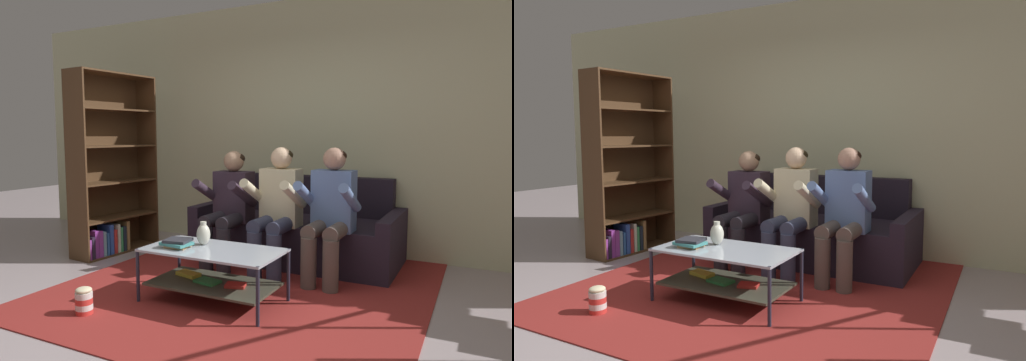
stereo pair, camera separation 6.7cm
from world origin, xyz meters
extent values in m
plane|color=#A9999D|center=(0.00, 0.00, 0.00)|extent=(16.80, 16.80, 0.00)
cube|color=beige|center=(0.00, 2.46, 1.45)|extent=(8.40, 0.12, 2.90)
cube|color=#261E2B|center=(0.09, 1.87, 0.23)|extent=(1.87, 1.00, 0.46)
cube|color=black|center=(0.09, 2.28, 0.67)|extent=(1.87, 0.18, 0.43)
cube|color=#261E2B|center=(-0.92, 1.87, 0.29)|extent=(0.13, 1.00, 0.58)
cube|color=#261E2B|center=(1.09, 1.87, 0.29)|extent=(0.13, 1.00, 0.58)
cylinder|color=#29252D|center=(-0.55, 1.07, 0.23)|extent=(0.14, 0.14, 0.46)
cylinder|color=#29252D|center=(-0.35, 1.07, 0.23)|extent=(0.14, 0.14, 0.46)
cylinder|color=#29252D|center=(-0.55, 1.25, 0.50)|extent=(0.14, 0.42, 0.14)
cylinder|color=#29252D|center=(-0.35, 1.25, 0.50)|extent=(0.14, 0.42, 0.14)
cube|color=#352634|center=(-0.45, 1.46, 0.72)|extent=(0.38, 0.22, 0.52)
cylinder|color=#352634|center=(-0.65, 1.28, 0.77)|extent=(0.09, 0.49, 0.31)
cylinder|color=#352634|center=(-0.24, 1.28, 0.77)|extent=(0.09, 0.49, 0.31)
sphere|color=tan|center=(-0.45, 1.46, 1.08)|extent=(0.21, 0.21, 0.21)
ellipsoid|color=black|center=(-0.45, 1.48, 1.11)|extent=(0.21, 0.21, 0.13)
cylinder|color=#373C57|center=(-0.01, 1.07, 0.23)|extent=(0.14, 0.14, 0.46)
cylinder|color=#373C57|center=(0.19, 1.07, 0.23)|extent=(0.14, 0.14, 0.46)
cylinder|color=#373C57|center=(-0.01, 1.25, 0.50)|extent=(0.14, 0.42, 0.14)
cylinder|color=#373C57|center=(0.19, 1.25, 0.50)|extent=(0.14, 0.42, 0.14)
cube|color=beige|center=(0.09, 1.46, 0.74)|extent=(0.38, 0.22, 0.56)
cylinder|color=beige|center=(-0.12, 1.28, 0.80)|extent=(0.09, 0.49, 0.31)
cylinder|color=beige|center=(0.29, 1.28, 0.80)|extent=(0.09, 0.49, 0.31)
sphere|color=beige|center=(0.09, 1.46, 1.13)|extent=(0.21, 0.21, 0.21)
ellipsoid|color=black|center=(0.09, 1.48, 1.15)|extent=(0.21, 0.21, 0.13)
cylinder|color=brown|center=(0.52, 1.07, 0.23)|extent=(0.14, 0.14, 0.46)
cylinder|color=brown|center=(0.72, 1.07, 0.23)|extent=(0.14, 0.14, 0.46)
cylinder|color=brown|center=(0.52, 1.25, 0.50)|extent=(0.14, 0.42, 0.14)
cylinder|color=brown|center=(0.72, 1.25, 0.50)|extent=(0.14, 0.42, 0.14)
cube|color=#607CB3|center=(0.62, 1.46, 0.74)|extent=(0.38, 0.22, 0.57)
cylinder|color=#607CB3|center=(0.42, 1.28, 0.80)|extent=(0.09, 0.49, 0.31)
cylinder|color=#607CB3|center=(0.82, 1.28, 0.80)|extent=(0.09, 0.49, 0.31)
sphere|color=tan|center=(0.62, 1.46, 1.13)|extent=(0.21, 0.21, 0.21)
ellipsoid|color=black|center=(0.62, 1.48, 1.16)|extent=(0.21, 0.21, 0.13)
cube|color=#B1BBC9|center=(-0.06, 0.42, 0.43)|extent=(1.11, 0.58, 0.02)
cube|color=#414234|center=(-0.06, 0.42, 0.15)|extent=(1.02, 0.53, 0.02)
cylinder|color=#262738|center=(-0.59, 0.14, 0.22)|extent=(0.03, 0.03, 0.44)
cylinder|color=#262738|center=(0.48, 0.14, 0.22)|extent=(0.03, 0.03, 0.44)
cylinder|color=#262738|center=(-0.59, 0.69, 0.22)|extent=(0.03, 0.03, 0.44)
cylinder|color=#262738|center=(0.48, 0.69, 0.22)|extent=(0.03, 0.03, 0.44)
cube|color=gold|center=(-0.34, 0.48, 0.18)|extent=(0.23, 0.15, 0.03)
cube|color=#328B44|center=(-0.10, 0.40, 0.17)|extent=(0.22, 0.16, 0.02)
cube|color=red|center=(0.16, 0.41, 0.18)|extent=(0.18, 0.15, 0.02)
cube|color=maroon|center=(0.02, 1.05, 0.01)|extent=(3.08, 3.46, 0.01)
cube|color=#88514A|center=(0.02, 1.05, 0.01)|extent=(1.69, 1.90, 0.00)
ellipsoid|color=silver|center=(-0.20, 0.50, 0.53)|extent=(0.11, 0.11, 0.18)
cylinder|color=silver|center=(-0.20, 0.50, 0.62)|extent=(0.05, 0.05, 0.04)
cube|color=#9A744B|center=(-0.34, 0.34, 0.45)|extent=(0.19, 0.17, 0.02)
cube|color=teal|center=(-0.34, 0.33, 0.47)|extent=(0.25, 0.19, 0.02)
cube|color=#2D2D36|center=(-0.34, 0.34, 0.50)|extent=(0.22, 0.20, 0.02)
cube|color=#4C321D|center=(-1.98, 0.79, 1.02)|extent=(0.34, 0.05, 2.04)
cube|color=#4C321D|center=(-1.89, 1.80, 1.02)|extent=(0.34, 0.05, 2.04)
cube|color=#4C321D|center=(-2.09, 1.31, 1.02)|extent=(0.12, 1.03, 2.04)
cube|color=#4C321D|center=(-1.93, 1.30, 0.01)|extent=(0.43, 1.02, 0.02)
cube|color=#4C321D|center=(-1.93, 1.30, 0.41)|extent=(0.43, 1.02, 0.02)
cube|color=#4C321D|center=(-1.93, 1.30, 0.81)|extent=(0.43, 1.02, 0.02)
cube|color=#4C321D|center=(-1.93, 1.30, 1.22)|extent=(0.43, 1.02, 0.02)
cube|color=#4C321D|center=(-1.93, 1.30, 1.63)|extent=(0.43, 1.02, 0.02)
cube|color=#4C321D|center=(-1.93, 1.30, 2.03)|extent=(0.43, 1.02, 0.02)
cube|color=purple|center=(-1.96, 0.83, 0.13)|extent=(0.26, 0.05, 0.22)
cube|color=#271D2E|center=(-1.97, 0.87, 0.14)|extent=(0.30, 0.07, 0.24)
cube|color=purple|center=(-1.93, 0.91, 0.17)|extent=(0.23, 0.07, 0.30)
cube|color=purple|center=(-1.96, 0.97, 0.16)|extent=(0.30, 0.08, 0.29)
cube|color=#75A1B9|center=(-1.95, 1.01, 0.16)|extent=(0.29, 0.07, 0.27)
cube|color=#3161AB|center=(-1.94, 1.06, 0.15)|extent=(0.26, 0.05, 0.25)
cube|color=#3053B1|center=(-1.91, 1.11, 0.19)|extent=(0.23, 0.07, 0.33)
cube|color=red|center=(-1.91, 1.16, 0.15)|extent=(0.23, 0.06, 0.27)
cube|color=silver|center=(-1.93, 1.21, 0.18)|extent=(0.27, 0.06, 0.32)
cube|color=#369054|center=(-1.91, 1.25, 0.16)|extent=(0.24, 0.06, 0.28)
cube|color=#1E2735|center=(-1.92, 1.30, 0.16)|extent=(0.28, 0.07, 0.28)
cube|color=olive|center=(-1.90, 1.35, 0.19)|extent=(0.24, 0.06, 0.34)
cylinder|color=red|center=(-0.78, -0.24, 0.02)|extent=(0.13, 0.13, 0.04)
cylinder|color=white|center=(-0.78, -0.24, 0.07)|extent=(0.13, 0.13, 0.04)
cylinder|color=red|center=(-0.78, -0.24, 0.11)|extent=(0.13, 0.13, 0.04)
cylinder|color=white|center=(-0.78, -0.24, 0.15)|extent=(0.13, 0.13, 0.04)
ellipsoid|color=beige|center=(-0.78, -0.24, 0.19)|extent=(0.12, 0.12, 0.04)
camera|label=1|loc=(1.87, -2.62, 1.35)|focal=32.00mm
camera|label=2|loc=(1.93, -2.59, 1.35)|focal=32.00mm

